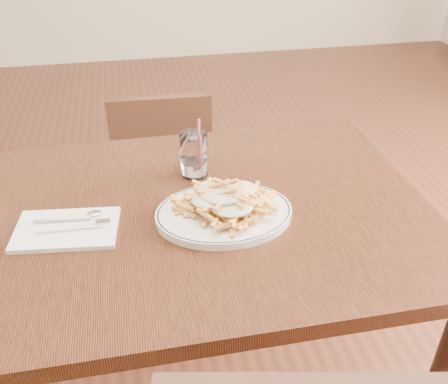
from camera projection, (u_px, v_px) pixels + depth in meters
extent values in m
cube|color=black|center=(178.00, 217.00, 1.19)|extent=(1.20, 0.80, 0.04)
cylinder|color=black|center=(325.00, 229.00, 1.77)|extent=(0.05, 0.05, 0.71)
cube|color=#321A10|center=(164.00, 176.00, 2.05)|extent=(0.37, 0.37, 0.03)
cube|color=#321A10|center=(162.00, 149.00, 1.80)|extent=(0.36, 0.05, 0.39)
cylinder|color=#321A10|center=(198.00, 192.00, 2.30)|extent=(0.03, 0.03, 0.35)
cylinder|color=#321A10|center=(131.00, 198.00, 2.26)|extent=(0.03, 0.03, 0.35)
cylinder|color=#321A10|center=(207.00, 233.00, 2.05)|extent=(0.03, 0.03, 0.35)
cylinder|color=#321A10|center=(131.00, 240.00, 2.01)|extent=(0.03, 0.03, 0.35)
torus|color=black|center=(224.00, 212.00, 1.15)|extent=(0.36, 0.36, 0.01)
ellipsoid|color=beige|center=(224.00, 192.00, 1.12)|extent=(0.19, 0.16, 0.03)
cube|color=white|center=(67.00, 229.00, 1.11)|extent=(0.24, 0.17, 0.01)
cylinder|color=white|center=(194.00, 154.00, 1.29)|extent=(0.07, 0.07, 0.12)
cylinder|color=white|center=(194.00, 166.00, 1.31)|extent=(0.07, 0.07, 0.04)
cylinder|color=#E15570|center=(198.00, 145.00, 1.28)|extent=(0.02, 0.04, 0.15)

